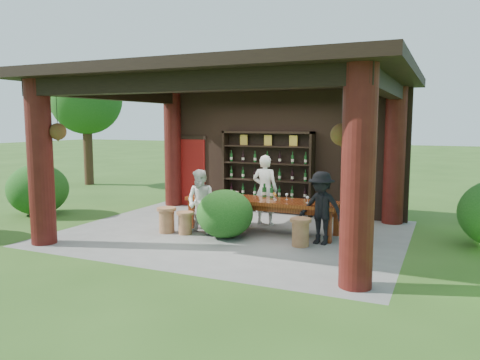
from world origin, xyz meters
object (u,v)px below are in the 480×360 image
at_px(tasting_table, 262,204).
at_px(host, 265,190).
at_px(napkin_basket, 232,194).
at_px(stool_far_left, 167,219).
at_px(guest_woman, 201,202).
at_px(stool_near_left, 185,222).
at_px(guest_man, 321,208).
at_px(stool_near_right, 301,231).
at_px(wine_shelf, 267,172).

distance_m(tasting_table, host, 0.83).
bearing_deg(napkin_basket, stool_far_left, -143.81).
distance_m(stool_far_left, guest_woman, 0.90).
xyz_separation_m(stool_near_left, stool_far_left, (-0.45, -0.05, 0.04)).
bearing_deg(stool_far_left, napkin_basket, 36.19).
bearing_deg(guest_man, napkin_basket, 178.65).
height_order(stool_near_left, stool_near_right, stool_near_right).
bearing_deg(stool_near_right, tasting_table, 144.05).
relative_size(wine_shelf, guest_woman, 1.77).
bearing_deg(napkin_basket, tasting_table, 5.40).
distance_m(tasting_table, guest_woman, 1.37).
height_order(stool_near_right, host, host).
height_order(tasting_table, napkin_basket, napkin_basket).
height_order(host, guest_woman, host).
bearing_deg(stool_far_left, tasting_table, 26.35).
xyz_separation_m(host, guest_woman, (-0.93, -1.50, -0.13)).
distance_m(wine_shelf, guest_man, 3.39).
xyz_separation_m(wine_shelf, napkin_basket, (-0.05, -2.15, -0.30)).
height_order(stool_far_left, host, host).
xyz_separation_m(stool_near_left, host, (1.25, 1.68, 0.58)).
height_order(tasting_table, stool_far_left, tasting_table).
bearing_deg(host, stool_near_right, 128.52).
bearing_deg(napkin_basket, host, 59.68).
bearing_deg(guest_man, wine_shelf, 139.68).
xyz_separation_m(tasting_table, guest_man, (1.49, -0.51, 0.11)).
bearing_deg(wine_shelf, stool_near_right, -58.02).
xyz_separation_m(stool_far_left, host, (1.70, 1.72, 0.54)).
distance_m(stool_near_left, napkin_basket, 1.26).
xyz_separation_m(stool_near_right, guest_woman, (-2.32, 0.12, 0.42)).
relative_size(stool_near_left, guest_woman, 0.35).
bearing_deg(host, guest_man, 141.07).
bearing_deg(tasting_table, napkin_basket, -174.60).
bearing_deg(stool_near_right, wine_shelf, 121.98).
xyz_separation_m(wine_shelf, tasting_table, (0.67, -2.09, -0.49)).
xyz_separation_m(stool_far_left, guest_man, (3.41, 0.44, 0.44)).
xyz_separation_m(stool_near_left, guest_man, (2.95, 0.40, 0.48)).
xyz_separation_m(stool_near_left, napkin_basket, (0.76, 0.84, 0.55)).
height_order(stool_near_right, guest_man, guest_man).
height_order(wine_shelf, guest_man, wine_shelf).
xyz_separation_m(wine_shelf, host, (0.45, -1.32, -0.27)).
bearing_deg(stool_near_left, wine_shelf, 75.02).
bearing_deg(stool_far_left, guest_woman, 16.24).
bearing_deg(wine_shelf, stool_far_left, -112.40).
bearing_deg(stool_near_right, guest_man, 46.00).
relative_size(stool_near_left, guest_man, 0.34).
xyz_separation_m(wine_shelf, guest_woman, (-0.49, -2.81, -0.40)).
bearing_deg(wine_shelf, stool_near_left, -104.98).
distance_m(stool_near_left, stool_near_right, 2.63).
xyz_separation_m(tasting_table, stool_near_left, (-1.47, -0.91, -0.37)).
relative_size(stool_far_left, guest_woman, 0.40).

